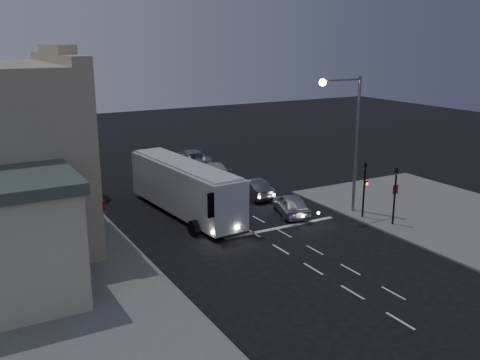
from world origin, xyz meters
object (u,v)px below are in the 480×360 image
car_sedan_b (214,171)px  street_tree (63,138)px  car_sedan_a (251,188)px  car_sedan_c (191,158)px  traffic_signal_main (365,183)px  tour_bus (184,187)px  regulatory_sign (395,196)px  streetlight (350,129)px  car_suv (291,204)px  traffic_signal_side (395,189)px

car_sedan_b → street_tree: size_ratio=0.80×
car_sedan_a → car_sedan_c: (0.07, 10.95, 0.12)m
street_tree → car_sedan_b: bearing=-1.4°
car_sedan_c → traffic_signal_main: traffic_signal_main is taller
tour_bus → car_sedan_c: tour_bus is taller
regulatory_sign → streetlight: size_ratio=0.24×
car_sedan_a → street_tree: size_ratio=0.69×
car_suv → streetlight: 6.24m
car_sedan_c → regulatory_sign: bearing=113.0°
regulatory_sign → streetlight: (-1.96, 2.44, 4.14)m
traffic_signal_side → car_suv: bearing=130.8°
car_sedan_b → streetlight: streetlight is taller
car_sedan_a → regulatory_sign: size_ratio=1.94×
tour_bus → car_suv: 7.20m
car_suv → traffic_signal_main: (3.62, -3.02, 1.70)m
street_tree → tour_bus: bearing=-51.6°
car_suv → street_tree: bearing=-25.1°
car_sedan_a → car_sedan_b: size_ratio=0.87×
car_sedan_c → street_tree: 13.37m
car_suv → regulatory_sign: (5.32, -4.04, 0.88)m
car_sedan_b → streetlight: bearing=119.3°
car_suv → car_sedan_b: 10.93m
car_sedan_c → traffic_signal_side: bearing=109.7°
traffic_signal_main → street_tree: 21.38m
car_sedan_b → traffic_signal_side: bearing=119.3°
car_suv → car_sedan_c: size_ratio=0.72×
car_sedan_b → car_sedan_c: size_ratio=0.83×
regulatory_sign → street_tree: size_ratio=0.35×
street_tree → car_suv: bearing=-42.6°
tour_bus → traffic_signal_side: 13.53m
street_tree → streetlight: bearing=-39.5°
car_sedan_a → traffic_signal_main: size_ratio=1.04×
streetlight → street_tree: 20.19m
traffic_signal_side → regulatory_sign: bearing=43.9°
street_tree → car_sedan_c: bearing=20.8°
tour_bus → traffic_signal_side: bearing=-44.2°
traffic_signal_main → car_sedan_c: bearing=101.4°
streetlight → street_tree: (-15.55, 12.82, -1.23)m
car_sedan_c → regulatory_sign: 20.58m
car_sedan_c → streetlight: size_ratio=0.66×
car_sedan_a → regulatory_sign: regulatory_sign is taller
car_suv → car_sedan_a: size_ratio=0.99×
car_sedan_b → streetlight: 13.97m
tour_bus → regulatory_sign: bearing=-38.5°
car_sedan_a → streetlight: (3.60, -6.43, 5.03)m
traffic_signal_side → car_sedan_b: bearing=105.9°
tour_bus → car_sedan_a: 6.14m
streetlight → street_tree: size_ratio=1.45×
car_sedan_a → car_sedan_c: car_sedan_c is taller
car_sedan_c → traffic_signal_main: size_ratio=1.44×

